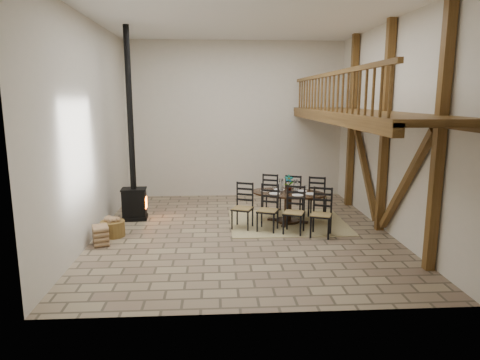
{
  "coord_description": "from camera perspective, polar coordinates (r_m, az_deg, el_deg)",
  "views": [
    {
      "loc": [
        -0.67,
        -9.97,
        3.22
      ],
      "look_at": [
        -0.05,
        0.4,
        1.21
      ],
      "focal_mm": 32.0,
      "sensor_mm": 36.0,
      "label": 1
    }
  ],
  "objects": [
    {
      "name": "room_shell",
      "position": [
        10.14,
        7.26,
        9.68
      ],
      "size": [
        7.02,
        8.02,
        5.01
      ],
      "color": "beige",
      "rests_on": "ground"
    },
    {
      "name": "dining_table",
      "position": [
        11.14,
        6.3,
        -3.75
      ],
      "size": [
        2.74,
        2.79,
        1.26
      ],
      "rotation": [
        0.0,
        0.0,
        -0.37
      ],
      "color": "black",
      "rests_on": "ground"
    },
    {
      "name": "rug",
      "position": [
        11.33,
        6.36,
        -5.6
      ],
      "size": [
        3.0,
        2.5,
        0.02
      ],
      "primitive_type": "cube",
      "color": "tan",
      "rests_on": "ground"
    },
    {
      "name": "ground",
      "position": [
        10.5,
        0.42,
        -6.94
      ],
      "size": [
        8.0,
        8.0,
        0.0
      ],
      "primitive_type": "plane",
      "color": "gray",
      "rests_on": "ground"
    },
    {
      "name": "log_basket",
      "position": [
        10.56,
        -16.61,
        -6.14
      ],
      "size": [
        0.56,
        0.56,
        0.47
      ],
      "rotation": [
        0.0,
        0.0,
        -0.17
      ],
      "color": "brown",
      "rests_on": "ground"
    },
    {
      "name": "wood_stove",
      "position": [
        11.65,
        -14.05,
        0.23
      ],
      "size": [
        0.69,
        0.54,
        5.0
      ],
      "rotation": [
        0.0,
        0.0,
        0.06
      ],
      "color": "black",
      "rests_on": "ground"
    },
    {
      "name": "log_stack",
      "position": [
        10.03,
        -18.08,
        -7.04
      ],
      "size": [
        0.45,
        0.52,
        0.44
      ],
      "rotation": [
        0.0,
        0.0,
        0.35
      ],
      "color": "#A4815C",
      "rests_on": "ground"
    }
  ]
}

